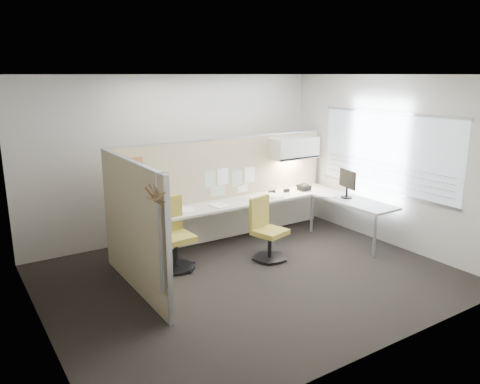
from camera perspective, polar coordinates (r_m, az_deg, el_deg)
floor at (r=6.78m, az=1.24°, el=-10.31°), size 5.50×4.50×0.01m
ceiling at (r=6.17m, az=1.38°, el=14.17°), size 5.50×4.50×0.01m
wall_back at (r=8.25m, az=-7.56°, el=4.25°), size 5.50×0.02×2.80m
wall_front at (r=4.71m, az=16.95°, el=-3.82°), size 5.50×0.02×2.80m
wall_left at (r=5.34m, az=-23.92°, el=-2.35°), size 0.02×4.50×2.80m
wall_right at (r=8.17m, az=17.48°, el=3.62°), size 0.02×4.50×2.80m
window_pane at (r=8.13m, az=17.44°, el=4.65°), size 0.01×2.80×1.30m
partition_back at (r=8.05m, az=-1.90°, el=0.30°), size 4.10×0.06×1.75m
partition_left at (r=6.24m, az=-12.86°, el=-4.21°), size 0.06×2.20×1.75m
desk at (r=7.94m, az=2.24°, el=-1.94°), size 4.00×2.07×0.73m
overhead_bin at (r=8.53m, az=6.63°, el=5.35°), size 0.90×0.36×0.38m
task_light_strip at (r=8.56m, az=6.59°, el=3.96°), size 0.60×0.06×0.02m
pinned_papers at (r=8.03m, az=-1.30°, el=1.42°), size 1.01×0.00×0.47m
poster at (r=7.22m, az=-12.73°, el=2.77°), size 0.28×0.00×0.35m
chair_left at (r=6.98m, az=-8.17°, el=-5.37°), size 0.55×0.55×1.04m
chair_right at (r=7.26m, az=3.23°, el=-4.78°), size 0.55×0.57×0.96m
monitor at (r=8.20m, az=12.95°, el=1.19°), size 0.19×0.46×0.49m
phone at (r=8.65m, az=7.79°, el=0.53°), size 0.23×0.21×0.12m
stapler at (r=8.40m, az=3.93°, el=0.03°), size 0.14×0.05×0.05m
tape_dispenser at (r=8.49m, az=5.69°, el=0.17°), size 0.11×0.07×0.06m
coat_hook at (r=5.16m, az=-10.15°, el=-1.70°), size 0.18×0.47×1.39m
paper_stack_0 at (r=7.07m, az=-10.94°, el=-3.05°), size 0.25×0.31×0.02m
paper_stack_1 at (r=7.37m, az=-6.53°, el=-2.19°), size 0.30×0.35×0.02m
paper_stack_2 at (r=7.54m, az=-2.52°, el=-1.68°), size 0.27×0.33×0.03m
paper_stack_3 at (r=8.08m, az=2.22°, el=-0.65°), size 0.26×0.32×0.02m
paper_stack_4 at (r=8.19m, az=4.11°, el=-0.44°), size 0.29×0.35×0.03m
paper_stack_5 at (r=8.30m, az=10.64°, el=-0.46°), size 0.31×0.35×0.02m
paper_stack_6 at (r=8.15m, az=4.13°, el=-0.54°), size 0.25×0.31×0.02m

